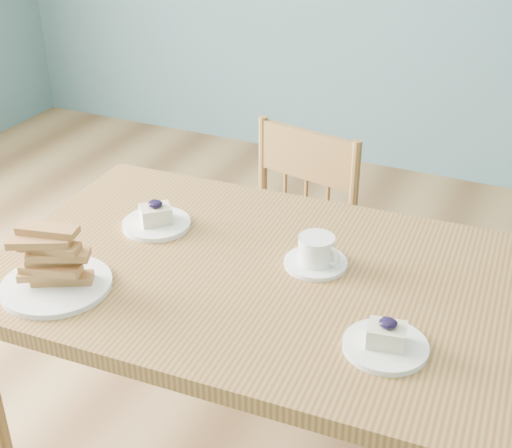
% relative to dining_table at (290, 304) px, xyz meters
% --- Properties ---
extents(room, '(5.01, 5.01, 2.71)m').
position_rel_dining_table_xyz_m(room, '(-0.09, -0.25, 0.69)').
color(room, '#977346').
rests_on(room, ground).
extents(dining_table, '(1.39, 0.84, 0.73)m').
position_rel_dining_table_xyz_m(dining_table, '(0.00, 0.00, 0.00)').
color(dining_table, olive).
rests_on(dining_table, ground).
extents(dining_chair, '(0.43, 0.42, 0.81)m').
position_rel_dining_table_xyz_m(dining_chair, '(-0.24, 0.53, -0.24)').
color(dining_chair, olive).
rests_on(dining_chair, ground).
extents(cheesecake_plate_near, '(0.16, 0.16, 0.07)m').
position_rel_dining_table_xyz_m(cheesecake_plate_near, '(0.26, -0.16, 0.09)').
color(cheesecake_plate_near, white).
rests_on(cheesecake_plate_near, dining_table).
extents(cheesecake_plate_far, '(0.17, 0.17, 0.07)m').
position_rel_dining_table_xyz_m(cheesecake_plate_far, '(-0.39, 0.07, 0.09)').
color(cheesecake_plate_far, white).
rests_on(cheesecake_plate_far, dining_table).
extents(coffee_cup, '(0.15, 0.15, 0.07)m').
position_rel_dining_table_xyz_m(coffee_cup, '(0.03, 0.07, 0.10)').
color(coffee_cup, white).
rests_on(coffee_cup, dining_table).
extents(biscotti_plate, '(0.24, 0.24, 0.14)m').
position_rel_dining_table_xyz_m(biscotti_plate, '(-0.45, -0.25, 0.12)').
color(biscotti_plate, white).
rests_on(biscotti_plate, dining_table).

